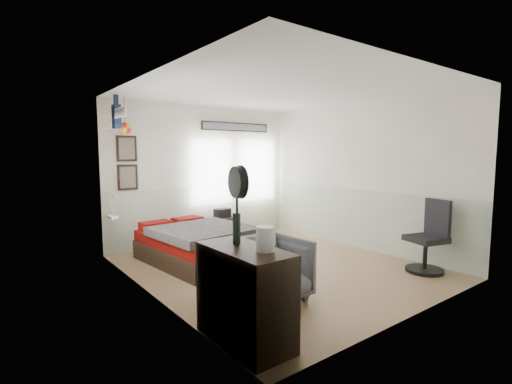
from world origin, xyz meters
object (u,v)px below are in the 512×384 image
bed (197,244)px  nightstand (223,230)px  dresser (245,295)px  task_chair (429,243)px  armchair (269,269)px

bed → nightstand: bed is taller
dresser → nightstand: size_ratio=2.02×
nightstand → dresser: bearing=-133.1°
bed → nightstand: size_ratio=4.06×
bed → nightstand: 1.42m
nightstand → bed: bearing=-152.9°
bed → dresser: bearing=-114.4°
nightstand → task_chair: 3.76m
bed → task_chair: size_ratio=1.85×
armchair → task_chair: bearing=-14.6°
armchair → nightstand: bearing=66.8°
bed → dresser: (-0.87, -2.56, 0.16)m
bed → task_chair: 3.58m
armchair → task_chair: task_chair is taller
task_chair → dresser: bearing=-163.9°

